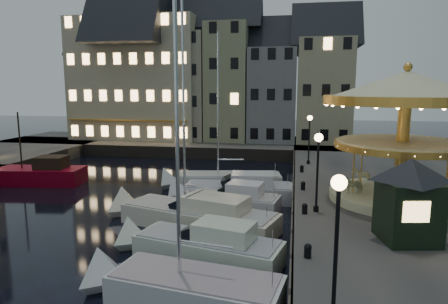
% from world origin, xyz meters
% --- Properties ---
extents(ground, '(160.00, 160.00, 0.00)m').
position_xyz_m(ground, '(0.00, 0.00, 0.00)').
color(ground, black).
rests_on(ground, ground).
extents(quay_east, '(16.00, 56.00, 1.30)m').
position_xyz_m(quay_east, '(14.00, 6.00, 0.65)').
color(quay_east, '#474442').
rests_on(quay_east, ground).
extents(quay_north, '(44.00, 12.00, 1.30)m').
position_xyz_m(quay_north, '(-8.00, 28.00, 0.65)').
color(quay_north, '#474442').
rests_on(quay_north, ground).
extents(quaywall_e, '(0.15, 44.00, 1.30)m').
position_xyz_m(quaywall_e, '(6.00, 6.00, 0.65)').
color(quaywall_e, '#47423A').
rests_on(quaywall_e, ground).
extents(quaywall_n, '(48.00, 0.15, 1.30)m').
position_xyz_m(quaywall_n, '(-6.00, 22.00, 0.65)').
color(quaywall_n, '#47423A').
rests_on(quaywall_n, ground).
extents(streetlamp_a, '(0.44, 0.44, 4.17)m').
position_xyz_m(streetlamp_a, '(7.20, -9.00, 4.02)').
color(streetlamp_a, black).
rests_on(streetlamp_a, quay_east).
extents(streetlamp_b, '(0.44, 0.44, 4.17)m').
position_xyz_m(streetlamp_b, '(7.20, 1.00, 4.02)').
color(streetlamp_b, black).
rests_on(streetlamp_b, quay_east).
extents(streetlamp_c, '(0.44, 0.44, 4.17)m').
position_xyz_m(streetlamp_c, '(7.20, 14.50, 4.02)').
color(streetlamp_c, black).
rests_on(streetlamp_c, quay_east).
extents(bollard_a, '(0.30, 0.30, 0.57)m').
position_xyz_m(bollard_a, '(6.60, -5.00, 1.60)').
color(bollard_a, black).
rests_on(bollard_a, quay_east).
extents(bollard_b, '(0.30, 0.30, 0.57)m').
position_xyz_m(bollard_b, '(6.60, 0.50, 1.60)').
color(bollard_b, black).
rests_on(bollard_b, quay_east).
extents(bollard_c, '(0.30, 0.30, 0.57)m').
position_xyz_m(bollard_c, '(6.60, 5.50, 1.60)').
color(bollard_c, black).
rests_on(bollard_c, quay_east).
extents(bollard_d, '(0.30, 0.30, 0.57)m').
position_xyz_m(bollard_d, '(6.60, 11.00, 1.60)').
color(bollard_d, black).
rests_on(bollard_d, quay_east).
extents(townhouse_na, '(5.50, 8.00, 12.80)m').
position_xyz_m(townhouse_na, '(-19.50, 30.00, 7.78)').
color(townhouse_na, gray).
rests_on(townhouse_na, quay_north).
extents(townhouse_nb, '(6.16, 8.00, 13.80)m').
position_xyz_m(townhouse_nb, '(-14.05, 30.00, 8.28)').
color(townhouse_nb, gray).
rests_on(townhouse_nb, quay_north).
extents(townhouse_nc, '(6.82, 8.00, 14.80)m').
position_xyz_m(townhouse_nc, '(-8.00, 30.00, 8.78)').
color(townhouse_nc, gray).
rests_on(townhouse_nc, quay_north).
extents(townhouse_nd, '(5.50, 8.00, 15.80)m').
position_xyz_m(townhouse_nd, '(-2.25, 30.00, 9.28)').
color(townhouse_nd, gray).
rests_on(townhouse_nd, quay_north).
extents(townhouse_ne, '(6.16, 8.00, 12.80)m').
position_xyz_m(townhouse_ne, '(3.20, 30.00, 7.78)').
color(townhouse_ne, slate).
rests_on(townhouse_ne, quay_north).
extents(townhouse_nf, '(6.82, 8.00, 13.80)m').
position_xyz_m(townhouse_nf, '(9.25, 30.00, 8.28)').
color(townhouse_nf, tan).
rests_on(townhouse_nf, quay_north).
extents(hotel_corner, '(17.60, 9.00, 16.80)m').
position_xyz_m(hotel_corner, '(-14.00, 30.00, 9.78)').
color(hotel_corner, '#BDB294').
rests_on(hotel_corner, quay_north).
extents(motorboat_a, '(7.37, 3.43, 12.18)m').
position_xyz_m(motorboat_a, '(2.05, -6.79, 0.54)').
color(motorboat_a, silver).
rests_on(motorboat_a, ground).
extents(motorboat_b, '(7.78, 3.83, 2.15)m').
position_xyz_m(motorboat_b, '(1.88, -3.18, 0.64)').
color(motorboat_b, silver).
rests_on(motorboat_b, ground).
extents(motorboat_c, '(9.99, 5.33, 13.37)m').
position_xyz_m(motorboat_c, '(0.45, 1.08, 0.68)').
color(motorboat_c, beige).
rests_on(motorboat_c, ground).
extents(motorboat_d, '(6.67, 3.15, 2.15)m').
position_xyz_m(motorboat_d, '(1.96, 4.27, 0.64)').
color(motorboat_d, silver).
rests_on(motorboat_d, ground).
extents(motorboat_e, '(8.54, 3.06, 2.15)m').
position_xyz_m(motorboat_e, '(1.87, 6.81, 0.64)').
color(motorboat_e, silver).
rests_on(motorboat_e, ground).
extents(motorboat_f, '(9.23, 3.87, 12.21)m').
position_xyz_m(motorboat_f, '(0.39, 10.06, 0.53)').
color(motorboat_f, silver).
rests_on(motorboat_f, ground).
extents(red_fishing_boat, '(8.12, 3.67, 6.05)m').
position_xyz_m(red_fishing_boat, '(-14.74, 8.82, 0.70)').
color(red_fishing_boat, maroon).
rests_on(red_fishing_boat, ground).
extents(carousel, '(8.97, 8.97, 7.85)m').
position_xyz_m(carousel, '(12.03, 3.93, 6.47)').
color(carousel, beige).
rests_on(carousel, quay_east).
extents(ticket_kiosk, '(3.47, 3.47, 4.07)m').
position_xyz_m(ticket_kiosk, '(10.81, -2.48, 3.72)').
color(ticket_kiosk, black).
rests_on(ticket_kiosk, quay_east).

